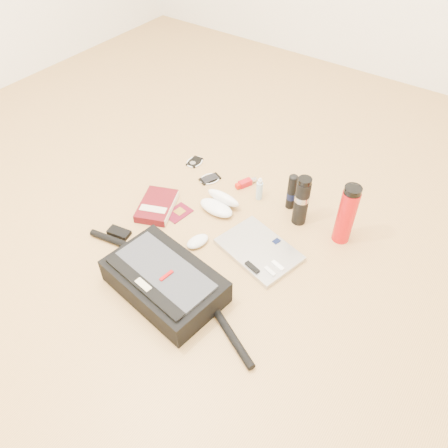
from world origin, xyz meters
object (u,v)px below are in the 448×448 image
(book, at_px, (157,206))
(thermos_red, at_px, (346,215))
(messenger_bag, at_px, (164,281))
(laptop, at_px, (259,250))
(thermos_black, at_px, (302,201))

(book, xyz_separation_m, thermos_red, (0.79, 0.33, 0.13))
(messenger_bag, relative_size, laptop, 2.47)
(messenger_bag, bearing_deg, book, 143.16)
(messenger_bag, distance_m, book, 0.48)
(messenger_bag, height_order, book, messenger_bag)
(thermos_red, bearing_deg, thermos_black, -176.91)
(laptop, bearing_deg, thermos_red, 62.14)
(book, height_order, thermos_black, thermos_black)
(laptop, bearing_deg, book, -160.75)
(thermos_black, height_order, thermos_red, thermos_red)
(thermos_black, distance_m, thermos_red, 0.21)
(laptop, height_order, thermos_red, thermos_red)
(laptop, bearing_deg, messenger_bag, -102.88)
(thermos_black, bearing_deg, book, -151.62)
(laptop, xyz_separation_m, book, (-0.54, -0.05, 0.01))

